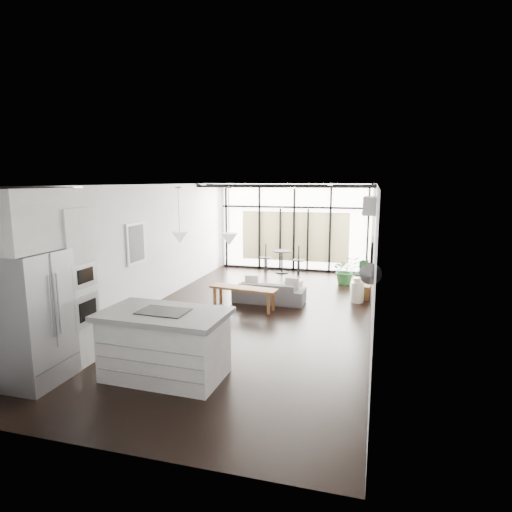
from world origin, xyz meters
The scene contains 27 objects.
floor centered at (0.00, 0.00, 0.00)m, with size 5.00×10.00×0.00m, color black.
ceiling centered at (0.00, 0.00, 2.80)m, with size 5.00×10.00×0.00m, color white.
wall_left centered at (-2.50, 0.00, 1.40)m, with size 0.02×10.00×2.80m, color white.
wall_right centered at (2.50, 0.00, 1.40)m, with size 0.02×10.00×2.80m, color white.
wall_back centered at (0.00, 5.00, 1.40)m, with size 5.00×0.02×2.80m, color white.
wall_front centered at (0.00, -5.00, 1.40)m, with size 5.00×0.02×2.80m, color white.
glazing centered at (0.00, 4.88, 1.40)m, with size 5.00×0.20×2.80m, color black.
skylight centered at (0.00, 4.00, 2.77)m, with size 4.70×1.90×0.06m, color white.
neighbour_building centered at (0.00, 4.95, 1.10)m, with size 3.50×0.02×1.60m, color beige.
island centered at (-0.42, -3.21, 0.50)m, with size 1.84×1.09×1.00m, color white.
cooktop centered at (-0.42, -3.21, 1.01)m, with size 0.72×0.48×0.01m, color black.
fridge centered at (-2.13, -3.85, 0.96)m, with size 0.74×0.92×1.91m, color gray.
appliance_column centered at (-2.10, -3.15, 1.24)m, with size 0.64×0.67×2.48m, color white.
upper_cabinets centered at (-2.12, -3.50, 2.35)m, with size 0.62×1.75×0.86m, color white.
pendant_left centered at (-0.40, -2.65, 2.02)m, with size 0.26×0.26×0.18m, color white.
pendant_right centered at (0.40, -2.65, 2.02)m, with size 0.26×0.26×0.18m, color white.
sofa centered at (0.12, 1.06, 0.33)m, with size 1.71×0.50×0.67m, color #4A4A4C.
console_bench centered at (-0.31, 0.38, 0.25)m, with size 1.56×0.39×0.50m, color brown.
pouf centered at (0.56, 1.87, 0.19)m, with size 0.49×0.49×0.39m, color beige.
crate centered at (2.24, 2.02, 0.17)m, with size 0.44×0.44×0.33m, color brown.
plant_tall centered at (1.76, 3.37, 0.32)m, with size 0.73×0.81×0.64m, color #275E2B.
plant_crate centered at (2.24, 2.02, 0.48)m, with size 0.37×0.67×0.30m, color #275E2B.
milk_can centered at (2.16, 1.62, 0.30)m, with size 0.31×0.31×0.61m, color beige.
bistro_set centered at (-0.28, 4.40, 0.36)m, with size 1.51×0.61×0.73m, color black.
tv centered at (2.46, 1.00, 1.30)m, with size 0.05×1.10×0.65m, color black.
ac_unit centered at (2.38, -0.80, 2.45)m, with size 0.22×0.90×0.30m, color silver.
framed_art centered at (-2.47, -0.50, 1.55)m, with size 0.04×0.70×0.90m, color black.
Camera 1 is at (2.46, -8.60, 2.88)m, focal length 30.00 mm.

